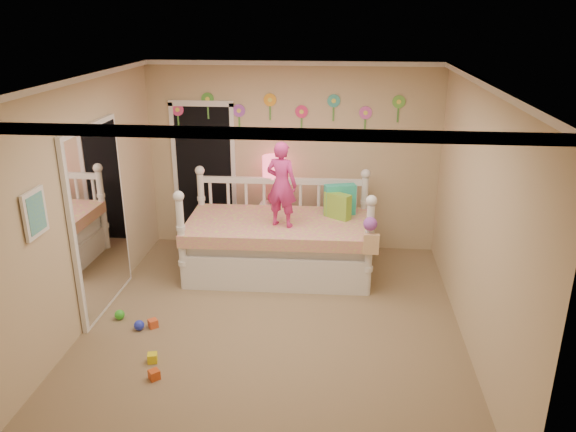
# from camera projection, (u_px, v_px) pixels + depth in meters

# --- Properties ---
(floor) EXTENTS (4.00, 4.50, 0.01)m
(floor) POSITION_uv_depth(u_px,v_px,m) (273.00, 325.00, 6.04)
(floor) COLOR #7F684C
(floor) RESTS_ON ground
(ceiling) EXTENTS (4.00, 4.50, 0.01)m
(ceiling) POSITION_uv_depth(u_px,v_px,m) (271.00, 81.00, 5.14)
(ceiling) COLOR white
(ceiling) RESTS_ON floor
(back_wall) EXTENTS (4.00, 0.01, 2.60)m
(back_wall) POSITION_uv_depth(u_px,v_px,m) (292.00, 158.00, 7.69)
(back_wall) COLOR tan
(back_wall) RESTS_ON floor
(left_wall) EXTENTS (0.01, 4.50, 2.60)m
(left_wall) POSITION_uv_depth(u_px,v_px,m) (81.00, 206.00, 5.77)
(left_wall) COLOR tan
(left_wall) RESTS_ON floor
(right_wall) EXTENTS (0.01, 4.50, 2.60)m
(right_wall) POSITION_uv_depth(u_px,v_px,m) (476.00, 220.00, 5.41)
(right_wall) COLOR tan
(right_wall) RESTS_ON floor
(crown_molding) EXTENTS (4.00, 4.50, 0.06)m
(crown_molding) POSITION_uv_depth(u_px,v_px,m) (271.00, 84.00, 5.15)
(crown_molding) COLOR white
(crown_molding) RESTS_ON ceiling
(daybed) EXTENTS (2.39, 1.32, 1.28)m
(daybed) POSITION_uv_depth(u_px,v_px,m) (278.00, 226.00, 7.08)
(daybed) COLOR white
(daybed) RESTS_ON floor
(pillow_turquoise) EXTENTS (0.42, 0.24, 0.40)m
(pillow_turquoise) POSITION_uv_depth(u_px,v_px,m) (340.00, 200.00, 7.21)
(pillow_turquoise) COLOR #22AB87
(pillow_turquoise) RESTS_ON daybed
(pillow_lime) EXTENTS (0.36, 0.30, 0.33)m
(pillow_lime) POSITION_uv_depth(u_px,v_px,m) (338.00, 206.00, 7.09)
(pillow_lime) COLOR #85BF3A
(pillow_lime) RESTS_ON daybed
(child) EXTENTS (0.44, 0.36, 1.06)m
(child) POSITION_uv_depth(u_px,v_px,m) (282.00, 185.00, 6.71)
(child) COLOR #D02F83
(child) RESTS_ON daybed
(nightstand) EXTENTS (0.43, 0.34, 0.68)m
(nightstand) POSITION_uv_depth(u_px,v_px,m) (274.00, 227.00, 7.87)
(nightstand) COLOR white
(nightstand) RESTS_ON floor
(table_lamp) EXTENTS (0.31, 0.31, 0.68)m
(table_lamp) POSITION_uv_depth(u_px,v_px,m) (274.00, 173.00, 7.60)
(table_lamp) COLOR #E21E54
(table_lamp) RESTS_ON nightstand
(closet_doorway) EXTENTS (0.90, 0.04, 2.07)m
(closet_doorway) POSITION_uv_depth(u_px,v_px,m) (204.00, 174.00, 7.88)
(closet_doorway) COLOR black
(closet_doorway) RESTS_ON back_wall
(flower_decals) EXTENTS (3.40, 0.02, 0.50)m
(flower_decals) POSITION_uv_depth(u_px,v_px,m) (286.00, 111.00, 7.47)
(flower_decals) COLOR #B2668C
(flower_decals) RESTS_ON back_wall
(mirror_closet) EXTENTS (0.07, 1.30, 2.10)m
(mirror_closet) POSITION_uv_depth(u_px,v_px,m) (100.00, 219.00, 6.14)
(mirror_closet) COLOR white
(mirror_closet) RESTS_ON left_wall
(wall_picture) EXTENTS (0.05, 0.34, 0.42)m
(wall_picture) POSITION_uv_depth(u_px,v_px,m) (35.00, 213.00, 4.84)
(wall_picture) COLOR white
(wall_picture) RESTS_ON left_wall
(hanging_bag) EXTENTS (0.20, 0.16, 0.36)m
(hanging_bag) POSITION_uv_depth(u_px,v_px,m) (370.00, 237.00, 6.37)
(hanging_bag) COLOR beige
(hanging_bag) RESTS_ON daybed
(toy_scatter) EXTENTS (0.99, 1.41, 0.11)m
(toy_scatter) POSITION_uv_depth(u_px,v_px,m) (139.00, 335.00, 5.75)
(toy_scatter) COLOR #996666
(toy_scatter) RESTS_ON floor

